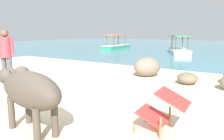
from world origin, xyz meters
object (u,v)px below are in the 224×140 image
(cow, at_px, (29,90))
(deck_chair_near, at_px, (163,108))
(boat_green, at_px, (116,46))
(person_standing, at_px, (6,53))
(boat_white, at_px, (179,50))

(cow, height_order, deck_chair_near, cow)
(deck_chair_near, relative_size, boat_green, 0.22)
(cow, distance_m, person_standing, 3.70)
(cow, xyz_separation_m, boat_white, (-2.18, 14.25, -0.43))
(cow, height_order, person_standing, person_standing)
(person_standing, bearing_deg, boat_green, 177.06)
(cow, relative_size, deck_chair_near, 2.26)
(cow, bearing_deg, deck_chair_near, -138.00)
(boat_white, distance_m, boat_green, 6.63)
(cow, distance_m, deck_chair_near, 2.09)
(boat_green, bearing_deg, cow, 25.35)
(deck_chair_near, distance_m, person_standing, 5.08)
(boat_green, bearing_deg, person_standing, 17.43)
(cow, bearing_deg, boat_white, -72.59)
(boat_white, xyz_separation_m, boat_green, (-6.42, 1.65, 0.00))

